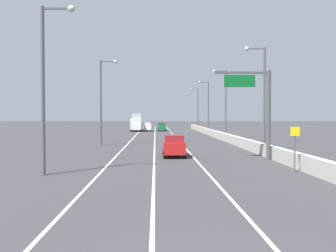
{
  "coord_description": "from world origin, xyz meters",
  "views": [
    {
      "loc": [
        -1.9,
        -7.8,
        3.81
      ],
      "look_at": [
        -0.46,
        36.78,
        2.51
      ],
      "focal_mm": 41.97,
      "sensor_mm": 36.0,
      "label": 1
    }
  ],
  "objects_px": {
    "speed_advisory_sign": "(295,146)",
    "car_red_0": "(174,146)",
    "car_green_2": "(162,127)",
    "box_truck": "(136,123)",
    "lamp_post_right_second": "(262,92)",
    "lamp_post_left_near": "(47,78)",
    "overhead_sign_gantry": "(260,104)",
    "lamp_post_right_fifth": "(197,106)",
    "car_white_1": "(147,127)",
    "lamp_post_right_fourth": "(207,104)",
    "lamp_post_left_mid": "(103,96)",
    "lamp_post_right_third": "(224,100)"
  },
  "relations": [
    {
      "from": "speed_advisory_sign",
      "to": "lamp_post_right_fourth",
      "type": "relative_size",
      "value": 0.28
    },
    {
      "from": "car_green_2",
      "to": "box_truck",
      "type": "bearing_deg",
      "value": -172.05
    },
    {
      "from": "lamp_post_right_second",
      "to": "lamp_post_left_near",
      "type": "relative_size",
      "value": 1.0
    },
    {
      "from": "lamp_post_left_near",
      "to": "car_red_0",
      "type": "bearing_deg",
      "value": 51.37
    },
    {
      "from": "lamp_post_right_fifth",
      "to": "car_red_0",
      "type": "xyz_separation_m",
      "value": [
        -8.97,
        -64.57,
        -5.07
      ]
    },
    {
      "from": "overhead_sign_gantry",
      "to": "car_red_0",
      "type": "relative_size",
      "value": 1.67
    },
    {
      "from": "lamp_post_left_near",
      "to": "car_red_0",
      "type": "xyz_separation_m",
      "value": [
        8.44,
        10.56,
        -5.07
      ]
    },
    {
      "from": "overhead_sign_gantry",
      "to": "lamp_post_left_near",
      "type": "relative_size",
      "value": 0.71
    },
    {
      "from": "speed_advisory_sign",
      "to": "lamp_post_left_mid",
      "type": "distance_m",
      "value": 28.69
    },
    {
      "from": "speed_advisory_sign",
      "to": "lamp_post_right_second",
      "type": "bearing_deg",
      "value": 83.71
    },
    {
      "from": "car_red_0",
      "to": "speed_advisory_sign",
      "type": "bearing_deg",
      "value": -52.44
    },
    {
      "from": "lamp_post_left_mid",
      "to": "lamp_post_right_fifth",
      "type": "bearing_deg",
      "value": 71.31
    },
    {
      "from": "car_white_1",
      "to": "car_green_2",
      "type": "xyz_separation_m",
      "value": [
        3.3,
        0.95,
        -0.06
      ]
    },
    {
      "from": "speed_advisory_sign",
      "to": "lamp_post_right_second",
      "type": "relative_size",
      "value": 0.28
    },
    {
      "from": "lamp_post_right_third",
      "to": "lamp_post_left_near",
      "type": "xyz_separation_m",
      "value": [
        -17.23,
        -34.57,
        0.0
      ]
    },
    {
      "from": "overhead_sign_gantry",
      "to": "speed_advisory_sign",
      "type": "relative_size",
      "value": 2.5
    },
    {
      "from": "car_red_0",
      "to": "car_white_1",
      "type": "xyz_separation_m",
      "value": [
        -3.5,
        54.54,
        0.07
      ]
    },
    {
      "from": "car_red_0",
      "to": "box_truck",
      "type": "relative_size",
      "value": 0.58
    },
    {
      "from": "car_green_2",
      "to": "box_truck",
      "type": "height_order",
      "value": "box_truck"
    },
    {
      "from": "lamp_post_left_near",
      "to": "lamp_post_left_mid",
      "type": "relative_size",
      "value": 1.0
    },
    {
      "from": "overhead_sign_gantry",
      "to": "car_green_2",
      "type": "relative_size",
      "value": 1.62
    },
    {
      "from": "lamp_post_right_second",
      "to": "lamp_post_right_fifth",
      "type": "height_order",
      "value": "same"
    },
    {
      "from": "lamp_post_right_second",
      "to": "car_green_2",
      "type": "distance_m",
      "value": 52.82
    },
    {
      "from": "car_green_2",
      "to": "car_red_0",
      "type": "bearing_deg",
      "value": -89.8
    },
    {
      "from": "lamp_post_right_fifth",
      "to": "lamp_post_left_near",
      "type": "bearing_deg",
      "value": -103.04
    },
    {
      "from": "overhead_sign_gantry",
      "to": "lamp_post_right_second",
      "type": "relative_size",
      "value": 0.71
    },
    {
      "from": "lamp_post_left_mid",
      "to": "car_red_0",
      "type": "height_order",
      "value": "lamp_post_left_mid"
    },
    {
      "from": "speed_advisory_sign",
      "to": "car_red_0",
      "type": "height_order",
      "value": "speed_advisory_sign"
    },
    {
      "from": "overhead_sign_gantry",
      "to": "car_green_2",
      "type": "distance_m",
      "value": 58.8
    },
    {
      "from": "lamp_post_right_second",
      "to": "car_white_1",
      "type": "xyz_separation_m",
      "value": [
        -12.53,
        50.81,
        -5.01
      ]
    },
    {
      "from": "speed_advisory_sign",
      "to": "lamp_post_right_fifth",
      "type": "distance_m",
      "value": 74.52
    },
    {
      "from": "lamp_post_right_fifth",
      "to": "car_white_1",
      "type": "distance_m",
      "value": 16.77
    },
    {
      "from": "speed_advisory_sign",
      "to": "box_truck",
      "type": "bearing_deg",
      "value": 101.87
    },
    {
      "from": "car_red_0",
      "to": "overhead_sign_gantry",
      "type": "bearing_deg",
      "value": -21.09
    },
    {
      "from": "lamp_post_right_fourth",
      "to": "lamp_post_left_mid",
      "type": "distance_m",
      "value": 34.97
    },
    {
      "from": "overhead_sign_gantry",
      "to": "speed_advisory_sign",
      "type": "bearing_deg",
      "value": -86.42
    },
    {
      "from": "lamp_post_right_second",
      "to": "lamp_post_right_fifth",
      "type": "bearing_deg",
      "value": 90.06
    },
    {
      "from": "overhead_sign_gantry",
      "to": "lamp_post_right_second",
      "type": "bearing_deg",
      "value": 73.34
    },
    {
      "from": "lamp_post_right_third",
      "to": "car_green_2",
      "type": "height_order",
      "value": "lamp_post_right_third"
    },
    {
      "from": "lamp_post_right_second",
      "to": "box_truck",
      "type": "bearing_deg",
      "value": 106.45
    },
    {
      "from": "lamp_post_right_third",
      "to": "box_truck",
      "type": "distance_m",
      "value": 34.31
    },
    {
      "from": "lamp_post_right_second",
      "to": "lamp_post_left_mid",
      "type": "xyz_separation_m",
      "value": [
        -17.25,
        10.06,
        0.0
      ]
    },
    {
      "from": "lamp_post_right_fifth",
      "to": "car_green_2",
      "type": "bearing_deg",
      "value": -135.25
    },
    {
      "from": "lamp_post_right_fourth",
      "to": "car_green_2",
      "type": "xyz_separation_m",
      "value": [
        -9.07,
        11.2,
        -5.07
      ]
    },
    {
      "from": "lamp_post_right_second",
      "to": "car_red_0",
      "type": "relative_size",
      "value": 2.37
    },
    {
      "from": "lamp_post_right_fifth",
      "to": "car_red_0",
      "type": "relative_size",
      "value": 2.37
    },
    {
      "from": "overhead_sign_gantry",
      "to": "car_green_2",
      "type": "xyz_separation_m",
      "value": [
        -7.29,
        58.23,
        -3.73
      ]
    },
    {
      "from": "car_red_0",
      "to": "box_truck",
      "type": "xyz_separation_m",
      "value": [
        -6.01,
        54.68,
        0.88
      ]
    },
    {
      "from": "lamp_post_right_fifth",
      "to": "lamp_post_left_mid",
      "type": "distance_m",
      "value": 53.62
    },
    {
      "from": "lamp_post_right_fourth",
      "to": "car_green_2",
      "type": "distance_m",
      "value": 15.28
    }
  ]
}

